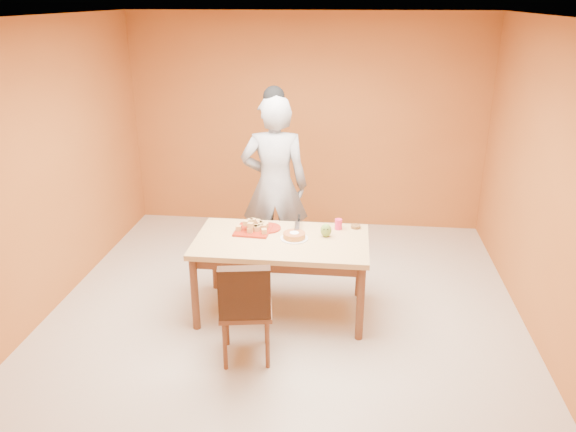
# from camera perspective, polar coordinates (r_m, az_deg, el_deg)

# --- Properties ---
(floor) EXTENTS (5.00, 5.00, 0.00)m
(floor) POSITION_cam_1_polar(r_m,az_deg,el_deg) (5.39, -0.51, -10.52)
(floor) COLOR beige
(floor) RESTS_ON ground
(ceiling) EXTENTS (5.00, 5.00, 0.00)m
(ceiling) POSITION_cam_1_polar(r_m,az_deg,el_deg) (4.57, -0.63, 19.53)
(ceiling) COLOR silver
(ceiling) RESTS_ON wall_back
(wall_back) EXTENTS (4.50, 0.00, 4.50)m
(wall_back) POSITION_cam_1_polar(r_m,az_deg,el_deg) (7.22, 1.89, 9.43)
(wall_back) COLOR #B36229
(wall_back) RESTS_ON floor
(wall_left) EXTENTS (0.00, 5.00, 5.00)m
(wall_left) POSITION_cam_1_polar(r_m,az_deg,el_deg) (5.55, -24.37, 3.78)
(wall_left) COLOR #B36229
(wall_left) RESTS_ON floor
(wall_right) EXTENTS (0.00, 5.00, 5.00)m
(wall_right) POSITION_cam_1_polar(r_m,az_deg,el_deg) (5.07, 25.60, 2.03)
(wall_right) COLOR #B36229
(wall_right) RESTS_ON floor
(dining_table) EXTENTS (1.60, 0.90, 0.76)m
(dining_table) POSITION_cam_1_polar(r_m,az_deg,el_deg) (5.22, -0.66, -3.32)
(dining_table) COLOR tan
(dining_table) RESTS_ON floor
(dining_chair) EXTENTS (0.50, 0.56, 0.93)m
(dining_chair) POSITION_cam_1_polar(r_m,az_deg,el_deg) (4.66, -4.37, -9.22)
(dining_chair) COLOR brown
(dining_chair) RESTS_ON floor
(pastry_pile) EXTENTS (0.29, 0.29, 0.10)m
(pastry_pile) POSITION_cam_1_polar(r_m,az_deg,el_deg) (5.34, -3.58, -0.90)
(pastry_pile) COLOR tan
(pastry_pile) RESTS_ON pastry_platter
(person) EXTENTS (0.75, 0.53, 1.94)m
(person) POSITION_cam_1_polar(r_m,az_deg,el_deg) (5.96, -1.36, 3.05)
(person) COLOR gray
(person) RESTS_ON floor
(pastry_platter) EXTENTS (0.35, 0.35, 0.02)m
(pastry_platter) POSITION_cam_1_polar(r_m,az_deg,el_deg) (5.36, -3.57, -1.47)
(pastry_platter) COLOR maroon
(pastry_platter) RESTS_ON dining_table
(red_dinner_plate) EXTENTS (0.34, 0.34, 0.02)m
(red_dinner_plate) POSITION_cam_1_polar(r_m,az_deg,el_deg) (5.41, -2.12, -1.23)
(red_dinner_plate) COLOR maroon
(red_dinner_plate) RESTS_ON dining_table
(white_cake_plate) EXTENTS (0.33, 0.33, 0.01)m
(white_cake_plate) POSITION_cam_1_polar(r_m,az_deg,el_deg) (5.19, 0.63, -2.29)
(white_cake_plate) COLOR white
(white_cake_plate) RESTS_ON dining_table
(sponge_cake) EXTENTS (0.24, 0.24, 0.05)m
(sponge_cake) POSITION_cam_1_polar(r_m,az_deg,el_deg) (5.17, 0.63, -1.98)
(sponge_cake) COLOR #D07135
(sponge_cake) RESTS_ON white_cake_plate
(cake_server) EXTENTS (0.06, 0.24, 0.01)m
(cake_server) POSITION_cam_1_polar(r_m,az_deg,el_deg) (5.33, 0.94, -0.92)
(cake_server) COLOR silver
(cake_server) RESTS_ON sponge_cake
(egg_ornament) EXTENTS (0.12, 0.10, 0.13)m
(egg_ornament) POSITION_cam_1_polar(r_m,az_deg,el_deg) (5.22, 3.88, -1.46)
(egg_ornament) COLOR olive
(egg_ornament) RESTS_ON dining_table
(magenta_glass) EXTENTS (0.08, 0.08, 0.10)m
(magenta_glass) POSITION_cam_1_polar(r_m,az_deg,el_deg) (5.41, 5.15, -0.84)
(magenta_glass) COLOR #D72052
(magenta_glass) RESTS_ON dining_table
(checker_tin) EXTENTS (0.12, 0.12, 0.03)m
(checker_tin) POSITION_cam_1_polar(r_m,az_deg,el_deg) (5.46, 6.88, -1.08)
(checker_tin) COLOR #37190F
(checker_tin) RESTS_ON dining_table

